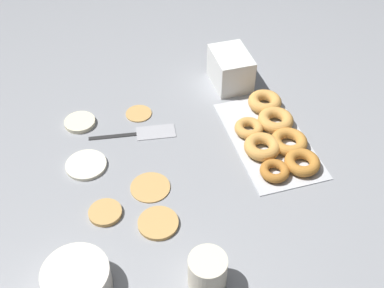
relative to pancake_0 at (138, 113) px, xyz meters
name	(u,v)px	position (x,y,z in m)	size (l,w,h in m)	color
ground_plane	(154,160)	(-0.21, 0.00, 0.00)	(3.00, 3.00, 0.00)	gray
pancake_0	(138,113)	(0.00, 0.00, 0.00)	(0.08, 0.08, 0.01)	tan
pancake_1	(86,165)	(-0.18, 0.19, 0.00)	(0.12, 0.12, 0.01)	silver
pancake_2	(80,122)	(0.00, 0.18, 0.00)	(0.09, 0.09, 0.01)	beige
pancake_3	(150,187)	(-0.31, 0.03, 0.00)	(0.11, 0.11, 0.01)	tan
pancake_4	(105,212)	(-0.36, 0.16, 0.00)	(0.09, 0.09, 0.01)	tan
pancake_5	(158,223)	(-0.44, 0.04, 0.00)	(0.10, 0.10, 0.01)	tan
donut_tray	(273,135)	(-0.23, -0.36, 0.01)	(0.40, 0.22, 0.04)	silver
batter_bowl	(77,279)	(-0.55, 0.25, 0.03)	(0.15, 0.15, 0.07)	silver
container_stack	(231,69)	(0.07, -0.33, 0.05)	(0.16, 0.12, 0.12)	white
paper_cup	(207,272)	(-0.63, -0.03, 0.04)	(0.09, 0.09, 0.09)	beige
spatula	(146,133)	(-0.10, -0.01, 0.00)	(0.08, 0.26, 0.01)	black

